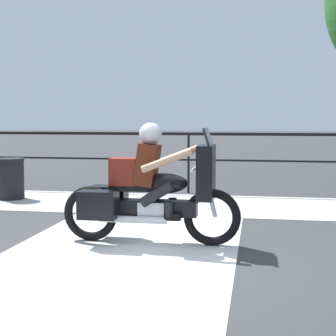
{
  "coord_description": "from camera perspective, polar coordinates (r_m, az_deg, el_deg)",
  "views": [
    {
      "loc": [
        1.44,
        -6.0,
        1.61
      ],
      "look_at": [
        0.29,
        0.67,
        0.95
      ],
      "focal_mm": 55.0,
      "sensor_mm": 36.0,
      "label": 1
    }
  ],
  "objects": [
    {
      "name": "ground_plane",
      "position": [
        6.38,
        -3.63,
        -9.06
      ],
      "size": [
        120.0,
        120.0,
        0.0
      ],
      "primitive_type": "plane",
      "color": "#38383A"
    },
    {
      "name": "sidewalk_band",
      "position": [
        9.64,
        1.08,
        -4.02
      ],
      "size": [
        44.0,
        2.4,
        0.01
      ],
      "primitive_type": "cube",
      "color": "#B7B2A8",
      "rests_on": "ground"
    },
    {
      "name": "crosswalk_band",
      "position": [
        6.22,
        -5.43,
        -9.4
      ],
      "size": [
        2.78,
        6.0,
        0.01
      ],
      "primitive_type": "cube",
      "color": "silver",
      "rests_on": "ground"
    },
    {
      "name": "fence_railing",
      "position": [
        11.02,
        2.29,
        2.5
      ],
      "size": [
        36.0,
        0.05,
        1.3
      ],
      "color": "black",
      "rests_on": "ground"
    },
    {
      "name": "motorcycle",
      "position": [
        6.58,
        -2.07,
        -2.44
      ],
      "size": [
        2.32,
        0.76,
        1.55
      ],
      "rotation": [
        0.0,
        0.0,
        -0.02
      ],
      "color": "black",
      "rests_on": "ground"
    },
    {
      "name": "trash_bin",
      "position": [
        10.65,
        -17.09,
        -1.14
      ],
      "size": [
        0.56,
        0.56,
        0.82
      ],
      "color": "black",
      "rests_on": "ground"
    }
  ]
}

